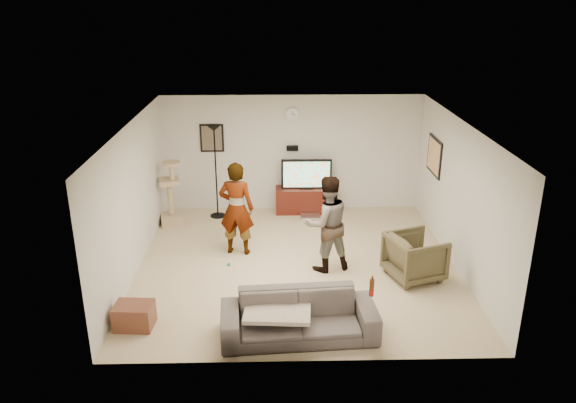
{
  "coord_description": "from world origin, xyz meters",
  "views": [
    {
      "loc": [
        -0.38,
        -8.81,
        4.51
      ],
      "look_at": [
        -0.15,
        0.2,
        1.11
      ],
      "focal_mm": 34.9,
      "sensor_mm": 36.0,
      "label": 1
    }
  ],
  "objects_px": {
    "tv_stand": "(306,200)",
    "sofa": "(299,316)",
    "tv": "(306,174)",
    "floor_lamp": "(216,172)",
    "beer_bottle": "(372,288)",
    "cat_tree": "(170,193)",
    "armchair": "(415,257)",
    "side_table": "(134,316)",
    "person_right": "(327,224)",
    "person_left": "(237,209)"
  },
  "relations": [
    {
      "from": "person_right",
      "to": "side_table",
      "type": "bearing_deg",
      "value": 13.94
    },
    {
      "from": "armchair",
      "to": "floor_lamp",
      "type": "bearing_deg",
      "value": 32.42
    },
    {
      "from": "person_left",
      "to": "person_right",
      "type": "bearing_deg",
      "value": 166.14
    },
    {
      "from": "floor_lamp",
      "to": "armchair",
      "type": "height_order",
      "value": "floor_lamp"
    },
    {
      "from": "person_right",
      "to": "sofa",
      "type": "height_order",
      "value": "person_right"
    },
    {
      "from": "tv_stand",
      "to": "armchair",
      "type": "height_order",
      "value": "armchair"
    },
    {
      "from": "tv",
      "to": "side_table",
      "type": "bearing_deg",
      "value": -121.51
    },
    {
      "from": "tv_stand",
      "to": "person_left",
      "type": "distance_m",
      "value": 2.49
    },
    {
      "from": "tv",
      "to": "person_right",
      "type": "relative_size",
      "value": 0.64
    },
    {
      "from": "cat_tree",
      "to": "person_left",
      "type": "relative_size",
      "value": 0.79
    },
    {
      "from": "armchair",
      "to": "side_table",
      "type": "distance_m",
      "value": 4.55
    },
    {
      "from": "floor_lamp",
      "to": "tv",
      "type": "bearing_deg",
      "value": 6.44
    },
    {
      "from": "tv_stand",
      "to": "floor_lamp",
      "type": "height_order",
      "value": "floor_lamp"
    },
    {
      "from": "beer_bottle",
      "to": "armchair",
      "type": "height_order",
      "value": "beer_bottle"
    },
    {
      "from": "tv_stand",
      "to": "person_left",
      "type": "xyz_separation_m",
      "value": [
        -1.36,
        -1.99,
        0.59
      ]
    },
    {
      "from": "cat_tree",
      "to": "person_right",
      "type": "bearing_deg",
      "value": -34.52
    },
    {
      "from": "tv_stand",
      "to": "armchair",
      "type": "relative_size",
      "value": 1.55
    },
    {
      "from": "sofa",
      "to": "armchair",
      "type": "bearing_deg",
      "value": 35.49
    },
    {
      "from": "tv",
      "to": "armchair",
      "type": "distance_m",
      "value": 3.48
    },
    {
      "from": "tv_stand",
      "to": "tv",
      "type": "relative_size",
      "value": 1.22
    },
    {
      "from": "floor_lamp",
      "to": "cat_tree",
      "type": "bearing_deg",
      "value": -156.8
    },
    {
      "from": "cat_tree",
      "to": "sofa",
      "type": "height_order",
      "value": "cat_tree"
    },
    {
      "from": "beer_bottle",
      "to": "cat_tree",
      "type": "bearing_deg",
      "value": 130.03
    },
    {
      "from": "beer_bottle",
      "to": "person_left",
      "type": "bearing_deg",
      "value": 126.45
    },
    {
      "from": "armchair",
      "to": "side_table",
      "type": "height_order",
      "value": "armchair"
    },
    {
      "from": "floor_lamp",
      "to": "person_left",
      "type": "bearing_deg",
      "value": -73.35
    },
    {
      "from": "floor_lamp",
      "to": "side_table",
      "type": "height_order",
      "value": "floor_lamp"
    },
    {
      "from": "tv_stand",
      "to": "sofa",
      "type": "bearing_deg",
      "value": -94.38
    },
    {
      "from": "sofa",
      "to": "person_right",
      "type": "bearing_deg",
      "value": 70.6
    },
    {
      "from": "person_left",
      "to": "person_right",
      "type": "distance_m",
      "value": 1.7
    },
    {
      "from": "tv_stand",
      "to": "side_table",
      "type": "xyz_separation_m",
      "value": [
        -2.7,
        -4.4,
        -0.09
      ]
    },
    {
      "from": "person_left",
      "to": "person_right",
      "type": "height_order",
      "value": "person_left"
    },
    {
      "from": "armchair",
      "to": "side_table",
      "type": "relative_size",
      "value": 1.57
    },
    {
      "from": "person_right",
      "to": "side_table",
      "type": "height_order",
      "value": "person_right"
    },
    {
      "from": "cat_tree",
      "to": "person_right",
      "type": "distance_m",
      "value": 3.64
    },
    {
      "from": "sofa",
      "to": "armchair",
      "type": "xyz_separation_m",
      "value": [
        2.0,
        1.65,
        0.07
      ]
    },
    {
      "from": "sofa",
      "to": "cat_tree",
      "type": "bearing_deg",
      "value": 116.82
    },
    {
      "from": "tv",
      "to": "beer_bottle",
      "type": "relative_size",
      "value": 4.28
    },
    {
      "from": "side_table",
      "to": "person_left",
      "type": "bearing_deg",
      "value": 61.03
    },
    {
      "from": "person_left",
      "to": "armchair",
      "type": "height_order",
      "value": "person_left"
    },
    {
      "from": "tv",
      "to": "floor_lamp",
      "type": "height_order",
      "value": "floor_lamp"
    },
    {
      "from": "floor_lamp",
      "to": "person_right",
      "type": "bearing_deg",
      "value": -49.55
    },
    {
      "from": "floor_lamp",
      "to": "person_right",
      "type": "xyz_separation_m",
      "value": [
        2.09,
        -2.45,
        -0.15
      ]
    },
    {
      "from": "person_left",
      "to": "beer_bottle",
      "type": "distance_m",
      "value": 3.35
    },
    {
      "from": "sofa",
      "to": "floor_lamp",
      "type": "bearing_deg",
      "value": 104.87
    },
    {
      "from": "tv_stand",
      "to": "beer_bottle",
      "type": "bearing_deg",
      "value": -82.4
    },
    {
      "from": "sofa",
      "to": "beer_bottle",
      "type": "height_order",
      "value": "beer_bottle"
    },
    {
      "from": "person_right",
      "to": "beer_bottle",
      "type": "xyz_separation_m",
      "value": [
        0.43,
        -2.02,
        -0.09
      ]
    },
    {
      "from": "cat_tree",
      "to": "side_table",
      "type": "xyz_separation_m",
      "value": [
        0.11,
        -3.79,
        -0.5
      ]
    },
    {
      "from": "tv_stand",
      "to": "tv",
      "type": "bearing_deg",
      "value": 0.0
    }
  ]
}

